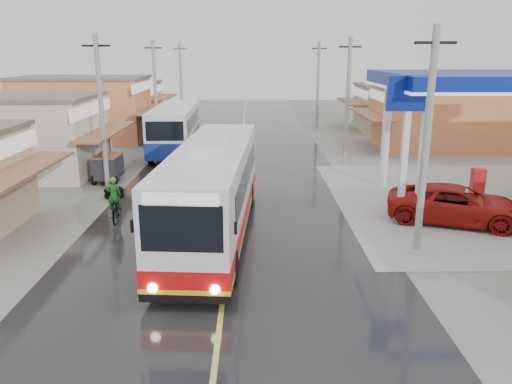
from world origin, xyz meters
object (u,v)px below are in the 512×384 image
Objects in this scene: second_bus at (175,128)px; tyre_stack at (114,193)px; jeepney at (457,205)px; tricycle_near at (108,167)px; cyclist at (116,206)px; tricycle_far at (100,147)px; coach_bus at (213,190)px.

tyre_stack is (-1.42, -11.57, -1.54)m from second_bus.
jeepney reaches higher than tyre_stack.
second_bus is at bearing 74.79° from tricycle_near.
second_bus is at bearing 81.43° from cyclist.
tricycle_far is at bearing 111.49° from tricycle_near.
tricycle_far is at bearing 124.68° from coach_bus.
jeepney is 2.87× the size of cyclist.
cyclist is at bearing -83.27° from tricycle_far.
second_bus reaches higher than tricycle_near.
tricycle_far is 2.14× the size of tyre_stack.
coach_bus is at bearing -71.10° from tricycle_far.
jeepney reaches higher than tricycle_far.
cyclist is 3.75m from tyre_stack.
tricycle_near is at bearing 109.39° from tyre_stack.
tricycle_far reaches higher than tyre_stack.
coach_bus is 1.25× the size of second_bus.
tricycle_near is (-2.51, -8.49, -0.89)m from second_bus.
tricycle_far is at bearing 109.95° from tyre_stack.
second_bus is 15.19m from cyclist.
tyre_stack is at bearing 96.65° from jeepney.
second_bus is 11.76m from tyre_stack.
cyclist is at bearing -73.35° from tyre_stack.
tricycle_near is at bearing 88.06° from jeepney.
coach_bus is 2.19× the size of jeepney.
tricycle_near is at bearing -107.78° from second_bus.
coach_bus is 4.93m from cyclist.
tricycle_near is 1.00× the size of tricycle_far.
coach_bus reaches higher than tricycle_near.
tricycle_near is (-6.55, 8.52, -0.98)m from coach_bus.
second_bus is 21.14m from jeepney.
coach_bus is 6.28× the size of cyclist.
jeepney is at bearing 11.85° from coach_bus.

